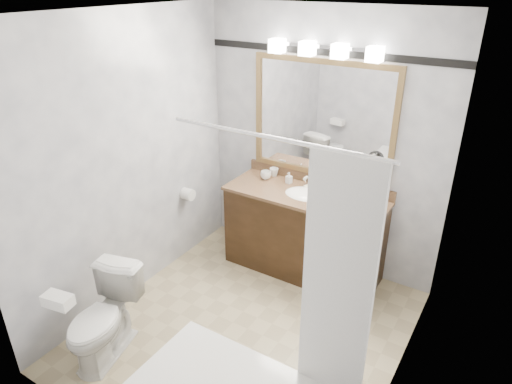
# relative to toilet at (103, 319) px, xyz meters

# --- Properties ---
(room) EXTENTS (2.42, 2.62, 2.52)m
(room) POSITION_rel_toilet_xyz_m (0.78, 0.81, 0.90)
(room) COLOR tan
(room) RESTS_ON ground
(vanity) EXTENTS (1.53, 0.58, 0.97)m
(vanity) POSITION_rel_toilet_xyz_m (0.78, 1.83, 0.09)
(vanity) COLOR black
(vanity) RESTS_ON ground
(mirror) EXTENTS (1.40, 0.04, 1.10)m
(mirror) POSITION_rel_toilet_xyz_m (0.78, 2.09, 1.15)
(mirror) COLOR olive
(mirror) RESTS_ON room
(vanity_light_bar) EXTENTS (1.02, 0.14, 0.12)m
(vanity_light_bar) POSITION_rel_toilet_xyz_m (0.78, 2.04, 1.79)
(vanity_light_bar) COLOR silver
(vanity_light_bar) RESTS_ON room
(accent_stripe) EXTENTS (2.40, 0.01, 0.06)m
(accent_stripe) POSITION_rel_toilet_xyz_m (0.78, 2.10, 1.75)
(accent_stripe) COLOR black
(accent_stripe) RESTS_ON room
(tp_roll) EXTENTS (0.11, 0.12, 0.12)m
(tp_roll) POSITION_rel_toilet_xyz_m (-0.36, 1.47, 0.35)
(tp_roll) COLOR white
(tp_roll) RESTS_ON room
(toilet) EXTENTS (0.55, 0.76, 0.70)m
(toilet) POSITION_rel_toilet_xyz_m (0.00, 0.00, 0.00)
(toilet) COLOR white
(toilet) RESTS_ON ground
(tissue_box) EXTENTS (0.22, 0.15, 0.08)m
(tissue_box) POSITION_rel_toilet_xyz_m (0.00, -0.31, 0.39)
(tissue_box) COLOR white
(tissue_box) RESTS_ON toilet
(coffee_maker) EXTENTS (0.19, 0.24, 0.36)m
(coffee_maker) POSITION_rel_toilet_xyz_m (1.26, 1.84, 0.69)
(coffee_maker) COLOR black
(coffee_maker) RESTS_ON vanity
(cup_left) EXTENTS (0.13, 0.13, 0.08)m
(cup_left) POSITION_rel_toilet_xyz_m (0.29, 1.93, 0.54)
(cup_left) COLOR white
(cup_left) RESTS_ON vanity
(cup_right) EXTENTS (0.11, 0.11, 0.08)m
(cup_right) POSITION_rel_toilet_xyz_m (0.32, 2.04, 0.54)
(cup_right) COLOR white
(cup_right) RESTS_ON vanity
(soap_bottle_a) EXTENTS (0.06, 0.06, 0.11)m
(soap_bottle_a) POSITION_rel_toilet_xyz_m (0.53, 1.96, 0.56)
(soap_bottle_a) COLOR white
(soap_bottle_a) RESTS_ON vanity
(soap_bottle_b) EXTENTS (0.09, 0.09, 0.09)m
(soap_bottle_b) POSITION_rel_toilet_xyz_m (0.82, 1.97, 0.54)
(soap_bottle_b) COLOR white
(soap_bottle_b) RESTS_ON vanity
(soap_bar) EXTENTS (0.10, 0.08, 0.03)m
(soap_bar) POSITION_rel_toilet_xyz_m (0.76, 1.94, 0.52)
(soap_bar) COLOR beige
(soap_bar) RESTS_ON vanity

